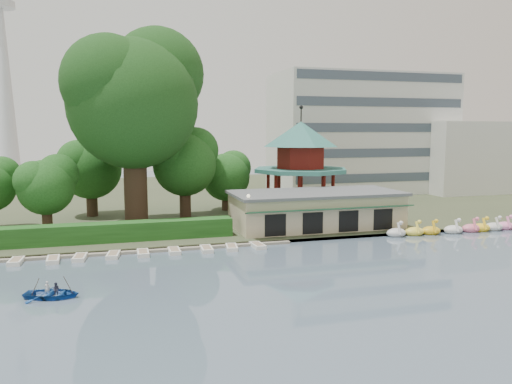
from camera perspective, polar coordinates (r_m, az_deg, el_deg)
name	(u,v)px	position (r m, az deg, el deg)	size (l,w,h in m)	color
ground_plane	(304,305)	(32.39, 5.49, -12.77)	(220.00, 220.00, 0.00)	slate
shore	(187,197)	(81.82, -7.92, -0.57)	(220.00, 70.00, 0.40)	#424930
embankment	(238,244)	(48.22, -2.07, -5.91)	(220.00, 0.60, 0.30)	gray
dock	(108,252)	(46.81, -16.55, -6.64)	(34.00, 1.60, 0.24)	gray
boathouse	(316,209)	(55.28, 6.86, -1.94)	(18.60, 9.39, 3.90)	#C4B28E
pavilion	(301,157)	(64.75, 5.12, 3.95)	(12.40, 12.40, 13.50)	#C4B28E
office_building	(377,138)	(88.93, 13.71, 6.07)	(38.00, 18.00, 20.00)	silver
broadcast_tower	(3,53)	(172.66, -26.91, 13.98)	(8.00, 8.00, 96.00)	silver
hedge	(75,234)	(49.92, -20.02, -4.54)	(30.00, 2.00, 1.80)	#22581D
lamp_post	(248,208)	(49.60, -0.87, -1.79)	(0.36, 0.36, 4.28)	black
big_tree	(135,94)	(56.75, -13.70, 10.85)	(15.50, 14.44, 22.14)	#3A281C
small_trees	(116,170)	(60.94, -15.74, 2.48)	(39.40, 16.73, 10.98)	#3A281C
swan_boats	(465,228)	(58.80, 22.74, -3.85)	(18.73, 2.13, 1.92)	silver
moored_rowboats	(99,256)	(45.50, -17.47, -6.99)	(29.69, 2.68, 0.36)	white
rowboat_with_passengers	(52,290)	(36.08, -22.30, -10.32)	(5.83, 4.86, 2.01)	#194A96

